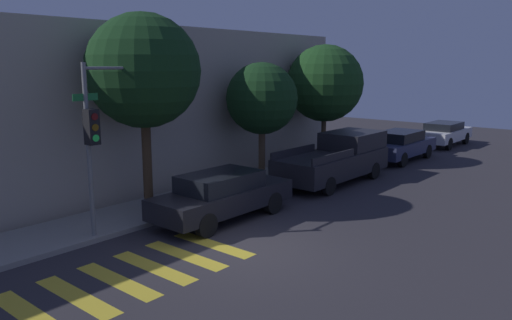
{
  "coord_description": "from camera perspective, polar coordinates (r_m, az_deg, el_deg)",
  "views": [
    {
      "loc": [
        -8.85,
        -8.01,
        4.6
      ],
      "look_at": [
        3.07,
        2.1,
        1.6
      ],
      "focal_mm": 35.0,
      "sensor_mm": 36.0,
      "label": 1
    }
  ],
  "objects": [
    {
      "name": "pickup_truck",
      "position": [
        20.04,
        9.28,
        0.22
      ],
      "size": [
        5.54,
        2.05,
        1.88
      ],
      "color": "black",
      "rests_on": "ground"
    },
    {
      "name": "sedan_middle",
      "position": [
        25.17,
        16.13,
        1.69
      ],
      "size": [
        4.67,
        1.8,
        1.44
      ],
      "color": "#2D3351",
      "rests_on": "ground"
    },
    {
      "name": "tree_near_corner",
      "position": [
        15.56,
        -12.75,
        9.86
      ],
      "size": [
        3.45,
        3.45,
        6.14
      ],
      "color": "#42301E",
      "rests_on": "ground"
    },
    {
      "name": "crosswalk",
      "position": [
        11.48,
        -15.54,
        -13.17
      ],
      "size": [
        6.25,
        2.6,
        0.0
      ],
      "color": "gold",
      "rests_on": "ground"
    },
    {
      "name": "building_row",
      "position": [
        19.19,
        -22.14,
        5.23
      ],
      "size": [
        26.0,
        6.0,
        5.96
      ],
      "primitive_type": "cube",
      "color": "#A89E8E",
      "rests_on": "ground"
    },
    {
      "name": "sidewalk",
      "position": [
        15.88,
        -13.61,
        -6.03
      ],
      "size": [
        26.0,
        2.34,
        0.14
      ],
      "primitive_type": "cube",
      "color": "gray",
      "rests_on": "ground"
    },
    {
      "name": "sedan_near_corner",
      "position": [
        14.97,
        -3.86,
        -3.98
      ],
      "size": [
        4.68,
        1.74,
        1.45
      ],
      "color": "black",
      "rests_on": "ground"
    },
    {
      "name": "ground_plane",
      "position": [
        12.79,
        -1.74,
        -10.22
      ],
      "size": [
        60.0,
        60.0,
        0.0
      ],
      "primitive_type": "plane",
      "color": "#2D2B30"
    },
    {
      "name": "tree_far_end",
      "position": [
        23.09,
        7.87,
        8.66
      ],
      "size": [
        3.48,
        3.48,
        5.5
      ],
      "color": "brown",
      "rests_on": "ground"
    },
    {
      "name": "sedan_far_end",
      "position": [
        30.6,
        20.7,
        2.91
      ],
      "size": [
        4.48,
        1.76,
        1.35
      ],
      "color": "silver",
      "rests_on": "ground"
    },
    {
      "name": "tree_midblock",
      "position": [
        19.49,
        0.69,
        7.01
      ],
      "size": [
        2.79,
        2.79,
        4.7
      ],
      "color": "brown",
      "rests_on": "ground"
    },
    {
      "name": "traffic_light_pole",
      "position": [
        13.58,
        -17.02,
        4.53
      ],
      "size": [
        2.27,
        0.56,
        4.66
      ],
      "color": "slate",
      "rests_on": "ground"
    }
  ]
}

